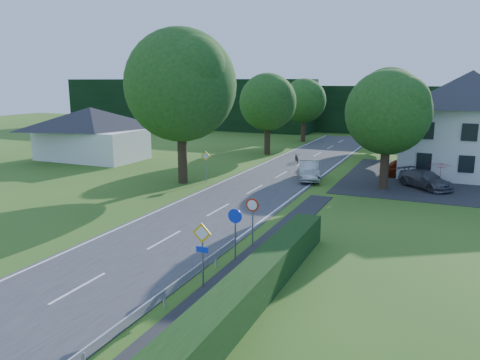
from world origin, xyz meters
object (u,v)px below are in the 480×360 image
at_px(streetlight, 384,125).
at_px(moving_car, 309,171).
at_px(parked_car_red, 408,169).
at_px(parked_car_grey, 425,179).
at_px(parasol, 440,175).
at_px(motorcycle, 297,158).
at_px(parked_car_silver_a, 434,166).

relative_size(streetlight, moving_car, 1.83).
relative_size(parked_car_red, parked_car_grey, 0.97).
distance_m(moving_car, parked_car_red, 8.23).
bearing_deg(parasol, parked_car_grey, -141.35).
xyz_separation_m(motorcycle, parked_car_red, (10.35, -3.20, 0.27)).
xyz_separation_m(parked_car_red, parasol, (2.44, -2.79, 0.19)).
distance_m(streetlight, parked_car_grey, 4.99).
relative_size(motorcycle, parked_car_red, 0.41).
relative_size(motorcycle, parasol, 0.85).
height_order(streetlight, motorcycle, streetlight).
xyz_separation_m(motorcycle, parasol, (12.79, -5.99, 0.46)).
bearing_deg(parked_car_grey, parasol, -6.99).
relative_size(parked_car_silver_a, parasol, 2.00).
relative_size(parked_car_red, parked_car_silver_a, 1.04).
bearing_deg(parked_car_red, motorcycle, 73.93).
bearing_deg(streetlight, motorcycle, 144.20).
bearing_deg(parked_car_red, parked_car_grey, -156.73).
bearing_deg(parked_car_red, moving_car, 121.36).
relative_size(motorcycle, parked_car_grey, 0.39).
height_order(parked_car_red, parked_car_silver_a, parked_car_red).
bearing_deg(parked_car_grey, moving_car, 138.18).
relative_size(moving_car, parked_car_red, 1.02).
relative_size(parked_car_grey, parasol, 2.16).
bearing_deg(streetlight, moving_car, -167.93).
xyz_separation_m(streetlight, parked_car_grey, (3.21, -0.58, -3.78)).
distance_m(motorcycle, parasol, 14.13).
xyz_separation_m(moving_car, motorcycle, (-3.24, 7.35, -0.26)).
relative_size(streetlight, parked_car_grey, 1.81).
relative_size(motorcycle, parked_car_silver_a, 0.42).
distance_m(parked_car_red, parked_car_silver_a, 2.84).
xyz_separation_m(motorcycle, parked_car_grey, (11.80, -6.78, 0.18)).
bearing_deg(motorcycle, parked_car_silver_a, -29.91).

